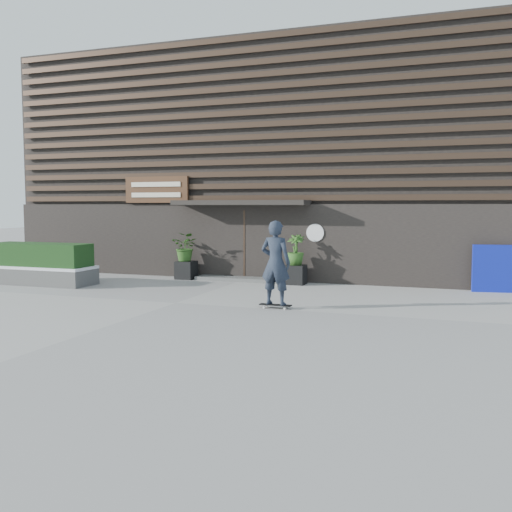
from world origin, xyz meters
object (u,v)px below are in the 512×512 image
at_px(planter_pot_left, 186,270).
at_px(blue_tarp, 499,269).
at_px(skateboarder, 276,263).
at_px(planter_pot_right, 296,275).
at_px(raised_bed, 41,276).

height_order(planter_pot_left, blue_tarp, blue_tarp).
bearing_deg(skateboarder, planter_pot_right, 99.44).
distance_m(raised_bed, blue_tarp, 13.76).
distance_m(planter_pot_right, raised_bed, 8.00).
distance_m(planter_pot_left, raised_bed, 4.59).
height_order(planter_pot_left, planter_pot_right, same).
bearing_deg(skateboarder, blue_tarp, 41.58).
bearing_deg(planter_pot_right, planter_pot_left, 180.00).
bearing_deg(planter_pot_left, skateboarder, -43.51).
bearing_deg(skateboarder, planter_pot_left, 136.49).
distance_m(planter_pot_right, skateboarder, 4.41).
xyz_separation_m(planter_pot_left, blue_tarp, (9.68, 0.30, 0.37)).
bearing_deg(planter_pot_right, skateboarder, -80.56).
distance_m(planter_pot_left, planter_pot_right, 3.80).
relative_size(raised_bed, blue_tarp, 2.43).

